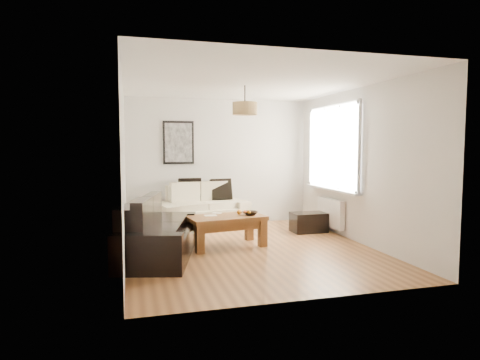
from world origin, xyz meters
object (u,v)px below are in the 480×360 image
object	(u,v)px
loveseat_cream	(202,207)
ottoman	(309,222)
coffee_table	(226,231)
sofa_leather	(159,230)

from	to	relation	value
loveseat_cream	ottoman	size ratio (longest dim) A/B	2.65
loveseat_cream	ottoman	distance (m)	2.08
loveseat_cream	coffee_table	world-z (taller)	loveseat_cream
sofa_leather	ottoman	distance (m)	3.09
coffee_table	loveseat_cream	bearing A→B (deg)	94.82
loveseat_cream	coffee_table	xyz separation A→B (m)	(0.13, -1.51, -0.17)
loveseat_cream	ottoman	xyz separation A→B (m)	(1.90, -0.82, -0.24)
loveseat_cream	sofa_leather	xyz separation A→B (m)	(-0.98, -1.92, -0.02)
coffee_table	ottoman	bearing A→B (deg)	21.29
sofa_leather	coffee_table	distance (m)	1.19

